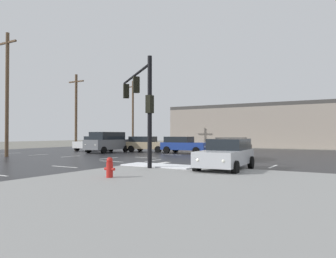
{
  "coord_description": "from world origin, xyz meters",
  "views": [
    {
      "loc": [
        13.88,
        -18.31,
        1.83
      ],
      "look_at": [
        -0.45,
        6.19,
        2.3
      ],
      "focal_mm": 33.88,
      "sensor_mm": 36.0,
      "label": 1
    }
  ],
  "objects_px": {
    "utility_pole_far": "(76,111)",
    "sedan_white": "(94,143)",
    "utility_pole_mid": "(7,92)",
    "utility_pole_distant": "(133,113)",
    "sedan_blue": "(184,144)",
    "traffic_signal_mast": "(140,96)",
    "fire_hydrant": "(110,167)",
    "suv_grey": "(108,142)",
    "sedan_tan": "(147,144)",
    "sedan_black": "(233,148)",
    "sedan_silver": "(227,154)"
  },
  "relations": [
    {
      "from": "fire_hydrant",
      "to": "sedan_white",
      "type": "distance_m",
      "value": 23.82
    },
    {
      "from": "fire_hydrant",
      "to": "suv_grey",
      "type": "bearing_deg",
      "value": 131.39
    },
    {
      "from": "sedan_tan",
      "to": "sedan_blue",
      "type": "height_order",
      "value": "same"
    },
    {
      "from": "suv_grey",
      "to": "traffic_signal_mast",
      "type": "bearing_deg",
      "value": 48.7
    },
    {
      "from": "sedan_blue",
      "to": "utility_pole_distant",
      "type": "relative_size",
      "value": 0.49
    },
    {
      "from": "sedan_blue",
      "to": "utility_pole_far",
      "type": "height_order",
      "value": "utility_pole_far"
    },
    {
      "from": "sedan_black",
      "to": "utility_pole_distant",
      "type": "xyz_separation_m",
      "value": [
        -19.28,
        13.91,
        4.02
      ]
    },
    {
      "from": "suv_grey",
      "to": "utility_pole_mid",
      "type": "bearing_deg",
      "value": -18.72
    },
    {
      "from": "traffic_signal_mast",
      "to": "sedan_blue",
      "type": "distance_m",
      "value": 13.37
    },
    {
      "from": "sedan_white",
      "to": "utility_pole_mid",
      "type": "bearing_deg",
      "value": 1.16
    },
    {
      "from": "utility_pole_far",
      "to": "utility_pole_distant",
      "type": "distance_m",
      "value": 10.68
    },
    {
      "from": "utility_pole_far",
      "to": "traffic_signal_mast",
      "type": "bearing_deg",
      "value": -33.29
    },
    {
      "from": "sedan_blue",
      "to": "utility_pole_mid",
      "type": "distance_m",
      "value": 15.9
    },
    {
      "from": "fire_hydrant",
      "to": "sedan_silver",
      "type": "distance_m",
      "value": 6.17
    },
    {
      "from": "utility_pole_far",
      "to": "fire_hydrant",
      "type": "bearing_deg",
      "value": -40.43
    },
    {
      "from": "sedan_silver",
      "to": "utility_pole_far",
      "type": "xyz_separation_m",
      "value": [
        -21.17,
        10.17,
        3.61
      ]
    },
    {
      "from": "traffic_signal_mast",
      "to": "utility_pole_far",
      "type": "bearing_deg",
      "value": 7.22
    },
    {
      "from": "fire_hydrant",
      "to": "utility_pole_mid",
      "type": "xyz_separation_m",
      "value": [
        -15.92,
        5.93,
        4.72
      ]
    },
    {
      "from": "sedan_blue",
      "to": "traffic_signal_mast",
      "type": "bearing_deg",
      "value": -74.35
    },
    {
      "from": "sedan_tan",
      "to": "sedan_blue",
      "type": "distance_m",
      "value": 4.23
    },
    {
      "from": "utility_pole_far",
      "to": "utility_pole_distant",
      "type": "height_order",
      "value": "utility_pole_distant"
    },
    {
      "from": "sedan_blue",
      "to": "suv_grey",
      "type": "bearing_deg",
      "value": -160.28
    },
    {
      "from": "traffic_signal_mast",
      "to": "sedan_white",
      "type": "bearing_deg",
      "value": 1.61
    },
    {
      "from": "utility_pole_far",
      "to": "utility_pole_distant",
      "type": "relative_size",
      "value": 0.91
    },
    {
      "from": "traffic_signal_mast",
      "to": "sedan_tan",
      "type": "xyz_separation_m",
      "value": [
        -7.99,
        12.49,
        -3.13
      ]
    },
    {
      "from": "suv_grey",
      "to": "sedan_white",
      "type": "distance_m",
      "value": 4.52
    },
    {
      "from": "sedan_tan",
      "to": "utility_pole_mid",
      "type": "xyz_separation_m",
      "value": [
        -5.92,
        -11.46,
        4.4
      ]
    },
    {
      "from": "traffic_signal_mast",
      "to": "sedan_black",
      "type": "distance_m",
      "value": 8.61
    },
    {
      "from": "sedan_white",
      "to": "utility_pole_mid",
      "type": "relative_size",
      "value": 0.46
    },
    {
      "from": "utility_pole_far",
      "to": "sedan_white",
      "type": "bearing_deg",
      "value": 38.14
    },
    {
      "from": "traffic_signal_mast",
      "to": "utility_pole_mid",
      "type": "height_order",
      "value": "utility_pole_mid"
    },
    {
      "from": "traffic_signal_mast",
      "to": "sedan_blue",
      "type": "xyz_separation_m",
      "value": [
        -3.77,
        12.44,
        -3.13
      ]
    },
    {
      "from": "suv_grey",
      "to": "utility_pole_distant",
      "type": "height_order",
      "value": "utility_pole_distant"
    },
    {
      "from": "utility_pole_far",
      "to": "sedan_tan",
      "type": "bearing_deg",
      "value": 11.78
    },
    {
      "from": "sedan_black",
      "to": "suv_grey",
      "type": "height_order",
      "value": "suv_grey"
    },
    {
      "from": "sedan_black",
      "to": "suv_grey",
      "type": "distance_m",
      "value": 13.88
    },
    {
      "from": "sedan_silver",
      "to": "sedan_tan",
      "type": "bearing_deg",
      "value": -136.26
    },
    {
      "from": "utility_pole_far",
      "to": "suv_grey",
      "type": "bearing_deg",
      "value": -10.55
    },
    {
      "from": "suv_grey",
      "to": "sedan_white",
      "type": "relative_size",
      "value": 1.05
    },
    {
      "from": "utility_pole_mid",
      "to": "sedan_white",
      "type": "bearing_deg",
      "value": 94.72
    },
    {
      "from": "traffic_signal_mast",
      "to": "sedan_blue",
      "type": "height_order",
      "value": "traffic_signal_mast"
    },
    {
      "from": "fire_hydrant",
      "to": "utility_pole_distant",
      "type": "xyz_separation_m",
      "value": [
        -18.47,
        26.32,
        4.34
      ]
    },
    {
      "from": "sedan_black",
      "to": "sedan_silver",
      "type": "bearing_deg",
      "value": -169.7
    },
    {
      "from": "fire_hydrant",
      "to": "utility_pole_far",
      "type": "relative_size",
      "value": 0.09
    },
    {
      "from": "suv_grey",
      "to": "sedan_silver",
      "type": "relative_size",
      "value": 1.05
    },
    {
      "from": "sedan_white",
      "to": "traffic_signal_mast",
      "type": "bearing_deg",
      "value": 47.54
    },
    {
      "from": "sedan_silver",
      "to": "utility_pole_far",
      "type": "distance_m",
      "value": 23.76
    },
    {
      "from": "traffic_signal_mast",
      "to": "suv_grey",
      "type": "relative_size",
      "value": 1.16
    },
    {
      "from": "utility_pole_distant",
      "to": "fire_hydrant",
      "type": "bearing_deg",
      "value": -54.93
    },
    {
      "from": "fire_hydrant",
      "to": "sedan_blue",
      "type": "distance_m",
      "value": 18.29
    }
  ]
}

